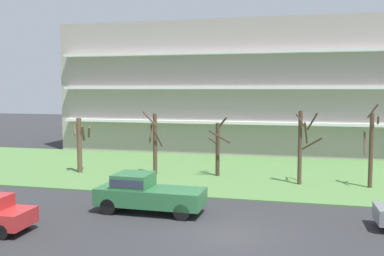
# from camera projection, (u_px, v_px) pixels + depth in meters

# --- Properties ---
(ground) EXTENTS (160.00, 160.00, 0.00)m
(ground) POSITION_uv_depth(u_px,v_px,m) (227.00, 235.00, 18.75)
(ground) COLOR #2D2D30
(grass_lawn_strip) EXTENTS (80.00, 16.00, 0.08)m
(grass_lawn_strip) POSITION_uv_depth(u_px,v_px,m) (258.00, 173.00, 32.29)
(grass_lawn_strip) COLOR #547F42
(grass_lawn_strip) RESTS_ON ground
(apartment_building) EXTENTS (40.88, 14.79, 12.59)m
(apartment_building) POSITION_uv_depth(u_px,v_px,m) (272.00, 88.00, 46.17)
(apartment_building) COLOR #9E938C
(apartment_building) RESTS_ON ground
(tree_far_left) EXTENTS (1.57, 1.55, 4.10)m
(tree_far_left) POSITION_uv_depth(u_px,v_px,m) (80.00, 144.00, 32.34)
(tree_far_left) COLOR brown
(tree_far_left) RESTS_ON ground
(tree_left) EXTENTS (1.40, 1.17, 4.64)m
(tree_left) POSITION_uv_depth(u_px,v_px,m) (155.00, 142.00, 31.65)
(tree_left) COLOR #4C3828
(tree_left) RESTS_ON ground
(tree_center) EXTENTS (1.63, 1.72, 4.26)m
(tree_center) POSITION_uv_depth(u_px,v_px,m) (218.00, 147.00, 31.02)
(tree_center) COLOR #423023
(tree_center) RESTS_ON ground
(tree_right) EXTENTS (1.70, 1.91, 4.82)m
(tree_right) POSITION_uv_depth(u_px,v_px,m) (302.00, 145.00, 28.25)
(tree_right) COLOR #4C3828
(tree_right) RESTS_ON ground
(tree_far_right) EXTENTS (0.91, 0.88, 5.28)m
(tree_far_right) POSITION_uv_depth(u_px,v_px,m) (371.00, 148.00, 27.29)
(tree_far_right) COLOR #4C3828
(tree_far_right) RESTS_ON ground
(pickup_green_near_left) EXTENTS (5.44, 2.12, 1.95)m
(pickup_green_near_left) POSITION_uv_depth(u_px,v_px,m) (146.00, 192.00, 22.16)
(pickup_green_near_left) COLOR #2D6B3D
(pickup_green_near_left) RESTS_ON ground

